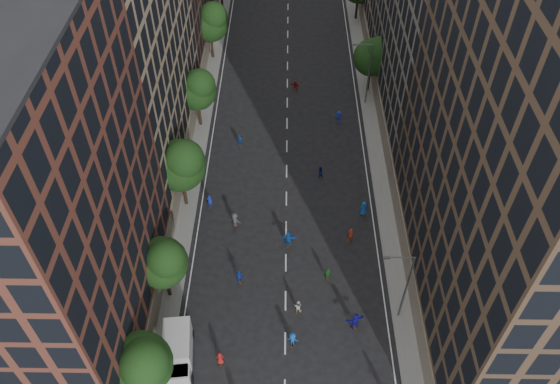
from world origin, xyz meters
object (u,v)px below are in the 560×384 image
Objects in this scene: streetlamp_far at (368,71)px; skater_1 at (292,339)px; streetlamp_near at (405,284)px; cargo_van at (178,351)px.

skater_1 is at bearing -105.11° from streetlamp_far.
streetlamp_near is 1.63× the size of cargo_van.
streetlamp_near is 5.73× the size of skater_1.
cargo_van is at bearing -166.67° from streetlamp_near.
skater_1 is (-9.72, -3.00, -4.38)m from streetlamp_near.
streetlamp_near is 1.00× the size of streetlamp_far.
cargo_van is (-19.68, -4.66, -3.67)m from streetlamp_near.
cargo_van is at bearing -117.59° from streetlamp_far.
streetlamp_far reaches higher than cargo_van.
cargo_van reaches higher than skater_1.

